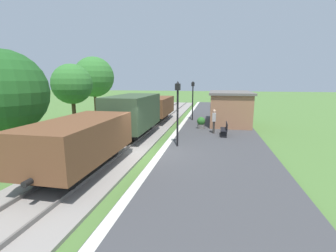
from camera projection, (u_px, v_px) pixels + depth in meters
The scene contains 17 objects.
ground_plane at pixel (153, 157), 12.35m from camera, with size 160.00×160.00×0.00m, color #517A38.
platform_slab at pixel (215, 159), 11.72m from camera, with size 6.00×60.00×0.25m, color #424244.
platform_edge_stripe at pixel (160, 153), 12.23m from camera, with size 0.36×60.00×0.01m, color silver.
track_ballast at pixel (111, 153), 12.80m from camera, with size 3.80×60.00×0.12m, color gray.
rail_near at pixel (123, 152), 12.64m from camera, with size 0.07×60.00×0.14m, color slate.
rail_far at pixel (98, 150), 12.91m from camera, with size 0.07×60.00×0.14m, color slate.
freight_train at pixel (133, 117), 16.15m from camera, with size 2.50×19.40×2.72m.
station_hut at pixel (229, 108), 20.41m from camera, with size 3.50×5.80×2.78m.
bench_near_hut at pixel (225, 129), 15.96m from camera, with size 0.42×1.50×0.91m.
bench_down_platform at pixel (221, 111), 25.11m from camera, with size 0.42×1.50×0.91m.
person_waiting at pixel (214, 120), 16.70m from camera, with size 0.25×0.39×1.71m.
potted_planter at pixel (201, 123), 18.36m from camera, with size 0.64×0.64×0.92m.
lamp_post_near at pixel (178, 102), 13.02m from camera, with size 0.28×0.28×3.70m.
lamp_post_far at pixel (193, 93), 21.98m from camera, with size 0.28×0.28×3.70m.
tree_trackside_near at pixel (4, 92), 10.98m from camera, with size 3.97×3.97×5.42m.
tree_trackside_mid at pixel (72, 84), 16.90m from camera, with size 2.88×2.88×5.16m.
tree_trackside_far at pixel (94, 77), 24.24m from camera, with size 4.12×4.12×6.39m.
Camera 1 is at (3.05, -11.44, 3.97)m, focal length 25.00 mm.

